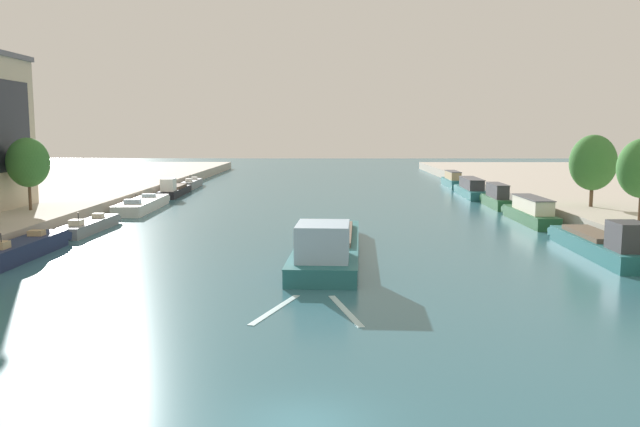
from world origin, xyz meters
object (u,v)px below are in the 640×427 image
(moored_boat_left_end, at_px, (23,249))
(moored_boat_left_downstream, at_px, (143,204))
(moored_boat_right_near, at_px, (601,244))
(moored_boat_right_midway, at_px, (452,180))
(moored_boat_left_upstream, at_px, (90,226))
(moored_boat_right_far, at_px, (530,212))
(moored_boat_right_lone, at_px, (496,197))
(tree_right_by_lamp, at_px, (593,163))
(moored_boat_left_far, at_px, (174,190))
(tree_left_nearest, at_px, (28,163))
(moored_boat_right_downstream, at_px, (470,189))
(moored_boat_left_second, at_px, (192,184))
(barge_midriver, at_px, (328,245))

(moored_boat_left_end, distance_m, moored_boat_left_downstream, 29.02)
(moored_boat_right_near, distance_m, moored_boat_right_midway, 59.91)
(moored_boat_left_upstream, bearing_deg, moored_boat_right_far, 8.16)
(moored_boat_right_near, bearing_deg, moored_boat_left_end, -178.64)
(moored_boat_right_far, distance_m, moored_boat_right_lone, 13.36)
(moored_boat_left_downstream, xyz_separation_m, tree_right_by_lamp, (48.04, -10.02, 5.39))
(moored_boat_left_far, height_order, tree_left_nearest, tree_left_nearest)
(moored_boat_right_lone, distance_m, moored_boat_right_midway, 28.97)
(moored_boat_right_far, relative_size, tree_left_nearest, 1.87)
(moored_boat_left_upstream, bearing_deg, moored_boat_left_downstream, 89.47)
(moored_boat_right_far, bearing_deg, moored_boat_right_downstream, 90.60)
(moored_boat_left_end, distance_m, moored_boat_left_second, 58.98)
(tree_right_by_lamp, bearing_deg, tree_left_nearest, -176.26)
(moored_boat_right_near, height_order, moored_boat_right_lone, moored_boat_right_near)
(moored_boat_left_far, xyz_separation_m, moored_boat_right_near, (41.87, -44.61, 0.14))
(moored_boat_right_near, relative_size, tree_right_by_lamp, 2.09)
(moored_boat_left_upstream, bearing_deg, moored_boat_right_lone, 24.74)
(moored_boat_left_upstream, height_order, tree_left_nearest, tree_left_nearest)
(moored_boat_right_far, height_order, moored_boat_right_downstream, moored_boat_right_downstream)
(barge_midriver, distance_m, moored_boat_right_near, 20.04)
(barge_midriver, height_order, moored_boat_left_downstream, barge_midriver)
(tree_left_nearest, bearing_deg, moored_boat_right_near, -16.53)
(moored_boat_left_far, xyz_separation_m, moored_boat_right_midway, (42.31, 15.30, 0.29))
(moored_boat_right_far, distance_m, tree_left_nearest, 49.16)
(barge_midriver, relative_size, moored_boat_left_second, 2.06)
(moored_boat_left_downstream, bearing_deg, moored_boat_right_near, -33.91)
(moored_boat_left_end, bearing_deg, moored_boat_left_downstream, 89.11)
(moored_boat_right_midway, relative_size, tree_right_by_lamp, 1.57)
(moored_boat_right_far, relative_size, moored_boat_right_downstream, 0.88)
(moored_boat_left_far, distance_m, moored_boat_right_downstream, 41.85)
(moored_boat_right_near, relative_size, moored_boat_right_downstream, 1.03)
(moored_boat_left_upstream, height_order, tree_right_by_lamp, tree_right_by_lamp)
(moored_boat_right_downstream, bearing_deg, moored_boat_left_downstream, -159.12)
(moored_boat_left_second, bearing_deg, moored_boat_left_downstream, -89.18)
(moored_boat_left_second, distance_m, moored_boat_right_near, 71.64)
(moored_boat_left_second, distance_m, moored_boat_right_midway, 42.58)
(moored_boat_left_end, relative_size, tree_right_by_lamp, 1.69)
(moored_boat_left_downstream, distance_m, moored_boat_right_midway, 52.83)
(tree_right_by_lamp, bearing_deg, moored_boat_right_downstream, 103.89)
(moored_boat_left_far, relative_size, moored_boat_right_midway, 1.17)
(moored_boat_left_second, relative_size, moored_boat_right_downstream, 0.74)
(moored_boat_right_near, bearing_deg, tree_right_by_lamp, 70.48)
(moored_boat_left_second, bearing_deg, moored_boat_left_upstream, -89.66)
(moored_boat_left_upstream, distance_m, moored_boat_left_downstream, 16.46)
(moored_boat_right_far, bearing_deg, tree_left_nearest, -176.27)
(moored_boat_right_downstream, bearing_deg, moored_boat_left_far, 179.01)
(moored_boat_left_second, xyz_separation_m, moored_boat_right_near, (42.09, -57.97, 0.31))
(moored_boat_left_upstream, distance_m, tree_right_by_lamp, 48.93)
(barge_midriver, bearing_deg, moored_boat_left_downstream, 126.90)
(moored_boat_left_second, height_order, moored_boat_right_near, moored_boat_right_near)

